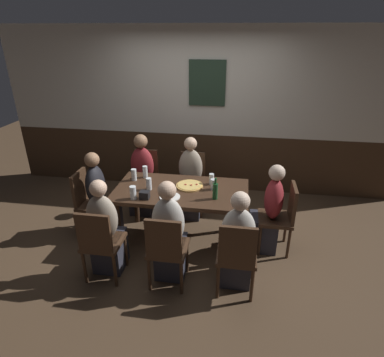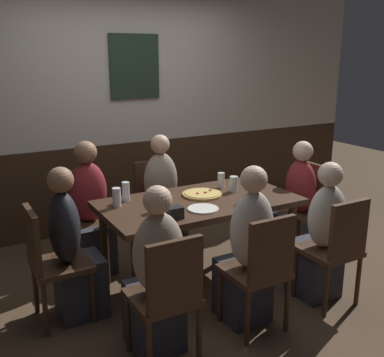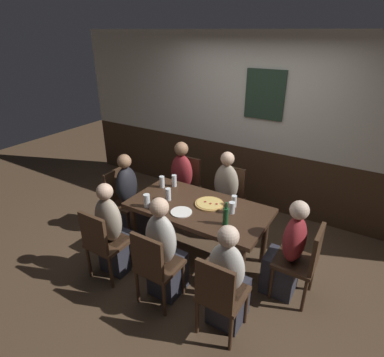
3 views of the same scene
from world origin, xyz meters
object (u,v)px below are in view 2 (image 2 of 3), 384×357
object	(u,v)px
chair_left_near	(167,293)
beer_glass_tall	(117,198)
pint_glass_amber	(234,185)
chair_right_near	(336,246)
person_right_near	(320,242)
chair_left_far	(86,212)
chair_mid_near	(261,267)
beer_glass_half	(221,181)
chair_head_west	(50,259)
person_head_east	(295,210)
chair_mid_far	(156,200)
pizza	(202,194)
condiment_caddy	(175,213)
dining_table	(199,210)
plate_white_large	(203,209)
tumbler_short	(160,202)
person_left_near	(156,284)
person_mid_far	(163,205)
beer_bottle_green	(254,186)
person_left_far	(91,217)
pint_glass_pale	(126,193)
person_head_west	(73,255)
chair_head_east	(308,205)
person_mid_near	(247,258)
pint_glass_stout	(161,213)

from	to	relation	value
chair_left_near	beer_glass_tall	size ratio (longest dim) A/B	5.77
beer_glass_tall	pint_glass_amber	world-z (taller)	beer_glass_tall
chair_right_near	person_right_near	xyz separation A→B (m)	(-0.00, 0.16, -0.02)
chair_left_far	person_right_near	xyz separation A→B (m)	(1.43, -1.52, -0.02)
chair_mid_near	beer_glass_half	bearing A→B (deg)	71.58
chair_head_west	person_head_east	distance (m)	2.29
chair_head_west	pint_glass_amber	world-z (taller)	chair_head_west
chair_mid_far	pizza	bearing A→B (deg)	-83.24
chair_right_near	pint_glass_amber	xyz separation A→B (m)	(-0.33, 0.91, 0.30)
pint_glass_amber	condiment_caddy	xyz separation A→B (m)	(-0.76, -0.36, -0.02)
chair_head_west	pizza	bearing A→B (deg)	4.26
dining_table	plate_white_large	xyz separation A→B (m)	(-0.09, -0.22, 0.09)
chair_left_far	person_head_east	xyz separation A→B (m)	(1.78, -0.84, -0.02)
person_right_near	tumbler_short	bearing A→B (deg)	150.60
person_left_near	chair_mid_far	bearing A→B (deg)	64.91
chair_left_far	person_right_near	world-z (taller)	person_right_near
chair_right_near	person_mid_far	xyz separation A→B (m)	(-0.71, 1.53, -0.00)
chair_left_near	beer_bottle_green	size ratio (longest dim) A/B	3.37
condiment_caddy	chair_right_near	bearing A→B (deg)	-26.88
person_left_far	pint_glass_pale	xyz separation A→B (m)	(0.18, -0.41, 0.31)
pizza	chair_head_west	bearing A→B (deg)	-175.74
chair_mid_far	person_head_west	bearing A→B (deg)	-141.61
chair_left_far	person_left_far	distance (m)	0.16
chair_mid_near	chair_head_west	xyz separation A→B (m)	(-1.23, 0.84, 0.00)
pint_glass_amber	condiment_caddy	bearing A→B (deg)	-154.92
dining_table	beer_bottle_green	bearing A→B (deg)	-22.11
chair_mid_near	person_left_near	world-z (taller)	person_left_near
person_mid_far	pint_glass_pale	world-z (taller)	person_mid_far
chair_mid_near	condiment_caddy	xyz separation A→B (m)	(-0.37, 0.55, 0.29)
chair_right_near	chair_mid_near	size ratio (longest dim) A/B	1.00
person_right_near	beer_glass_half	xyz separation A→B (m)	(-0.36, 0.89, 0.33)
chair_left_far	chair_head_east	distance (m)	2.12
chair_right_near	person_left_near	xyz separation A→B (m)	(-1.43, 0.16, -0.02)
person_left_far	chair_mid_far	bearing A→B (deg)	12.71
chair_head_west	chair_mid_near	bearing A→B (deg)	-34.52
pizza	chair_mid_near	bearing A→B (deg)	-95.36
beer_glass_half	dining_table	bearing A→B (deg)	-149.56
dining_table	condiment_caddy	distance (m)	0.49
chair_mid_near	chair_head_east	bearing A→B (deg)	34.52
person_mid_near	chair_left_near	bearing A→B (deg)	-167.28
chair_right_near	tumbler_short	size ratio (longest dim) A/B	5.82
chair_mid_far	beer_glass_tall	world-z (taller)	beer_glass_tall
tumbler_short	dining_table	bearing A→B (deg)	9.04
person_left_near	person_head_east	distance (m)	1.90
person_mid_far	beer_glass_tall	size ratio (longest dim) A/B	7.70
beer_bottle_green	plate_white_large	xyz separation A→B (m)	(-0.52, -0.05, -0.10)
person_left_far	dining_table	bearing A→B (deg)	-43.72
pint_glass_amber	chair_mid_far	bearing A→B (deg)	116.46
chair_left_far	person_mid_near	distance (m)	1.69
beer_bottle_green	pint_glass_stout	bearing A→B (deg)	-171.03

